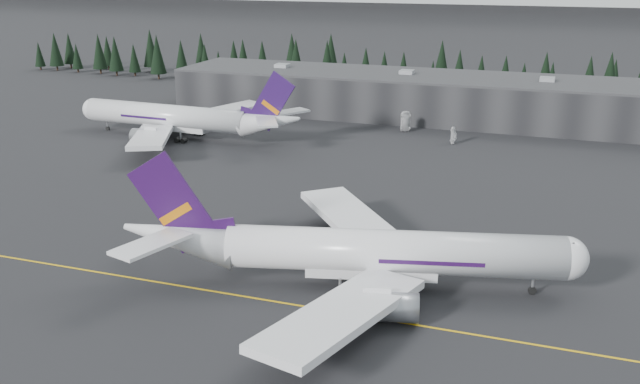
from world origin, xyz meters
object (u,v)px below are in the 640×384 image
(jet_main, at_px, (352,251))
(gse_vehicle_a, at_px, (405,129))
(gse_vehicle_b, at_px, (454,141))
(terminal, at_px, (439,97))
(jet_parked, at_px, (185,118))

(jet_main, bearing_deg, gse_vehicle_a, 84.81)
(jet_main, height_order, gse_vehicle_b, jet_main)
(terminal, xyz_separation_m, jet_main, (9.80, -118.83, -0.80))
(terminal, height_order, jet_main, jet_main)
(jet_main, height_order, jet_parked, jet_main)
(jet_parked, relative_size, gse_vehicle_b, 14.68)
(terminal, relative_size, gse_vehicle_a, 27.93)
(jet_main, xyz_separation_m, gse_vehicle_b, (-0.17, 88.71, -4.74))
(gse_vehicle_a, bearing_deg, gse_vehicle_b, -56.02)
(jet_main, bearing_deg, gse_vehicle_b, 76.20)
(jet_parked, bearing_deg, gse_vehicle_a, -150.44)
(jet_main, distance_m, gse_vehicle_a, 99.46)
(jet_main, relative_size, jet_parked, 0.99)
(terminal, bearing_deg, gse_vehicle_b, -72.26)
(gse_vehicle_a, bearing_deg, terminal, 52.13)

